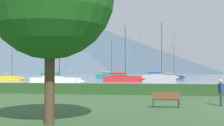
% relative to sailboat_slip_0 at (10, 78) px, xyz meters
% --- Properties ---
extents(harbor_water, '(320.00, 246.00, 0.00)m').
position_rel_sailboat_slip_0_xyz_m(harbor_water, '(43.27, 82.93, -0.56)').
color(harbor_water, '#8499A8').
rests_on(harbor_water, ground_plane).
extents(sailboat_slip_0, '(6.90, 2.34, 7.41)m').
position_rel_sailboat_slip_0_xyz_m(sailboat_slip_0, '(0.00, 0.00, 0.00)').
color(sailboat_slip_0, gold).
rests_on(sailboat_slip_0, harbor_water).
extents(sailboat_slip_2, '(8.58, 2.75, 11.39)m').
position_rel_sailboat_slip_0_xyz_m(sailboat_slip_2, '(27.81, -6.63, 0.16)').
color(sailboat_slip_2, red).
rests_on(sailboat_slip_2, harbor_water).
extents(sailboat_slip_3, '(6.69, 2.32, 9.92)m').
position_rel_sailboat_slip_0_xyz_m(sailboat_slip_3, '(37.38, 21.82, 0.01)').
color(sailboat_slip_3, navy).
rests_on(sailboat_slip_3, harbor_water).
extents(sailboat_slip_4, '(8.69, 3.09, 9.32)m').
position_rel_sailboat_slip_0_xyz_m(sailboat_slip_4, '(20.26, -24.39, 0.14)').
color(sailboat_slip_4, white).
rests_on(sailboat_slip_4, harbor_water).
extents(sailboat_slip_5, '(9.10, 3.33, 13.85)m').
position_rel_sailboat_slip_0_xyz_m(sailboat_slip_5, '(34.41, 8.10, 0.21)').
color(sailboat_slip_5, '#9E9EA3').
rests_on(sailboat_slip_5, harbor_water).
extents(sailboat_slip_6, '(8.89, 2.79, 11.49)m').
position_rel_sailboat_slip_0_xyz_m(sailboat_slip_6, '(18.77, 25.60, 0.18)').
color(sailboat_slip_6, '#19707A').
rests_on(sailboat_slip_6, harbor_water).
extents(park_bench_near_path, '(1.67, 0.59, 0.95)m').
position_rel_sailboat_slip_0_xyz_m(park_bench_near_path, '(37.84, -54.01, -0.03)').
color(park_bench_near_path, brown).
rests_on(park_bench_near_path, ground_plane).
extents(person_standing_walker, '(0.36, 0.57, 1.65)m').
position_rel_sailboat_slip_0_xyz_m(person_standing_walker, '(41.15, -52.32, 0.41)').
color(person_standing_walker, '#2D3347').
rests_on(person_standing_walker, ground_plane).
extents(distant_hill_west_ridge, '(317.65, 317.65, 57.88)m').
position_rel_sailboat_slip_0_xyz_m(distant_hill_west_ridge, '(-120.53, 294.70, 28.38)').
color(distant_hill_west_ridge, '#4C6070').
rests_on(distant_hill_west_ridge, ground_plane).
extents(distant_hill_central_peak, '(340.88, 340.88, 63.66)m').
position_rel_sailboat_slip_0_xyz_m(distant_hill_central_peak, '(-78.57, 337.02, 31.27)').
color(distant_hill_central_peak, '#425666').
rests_on(distant_hill_central_peak, ground_plane).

